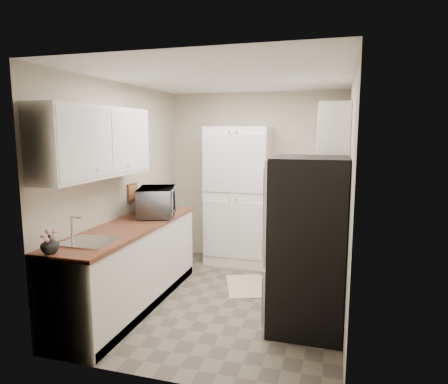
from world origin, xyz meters
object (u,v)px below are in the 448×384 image
object	(u,v)px
wine_bottle	(161,198)
toaster_oven	(327,200)
pantry_cabinet	(238,196)
microwave	(157,202)
refrigerator	(308,245)
electric_range	(316,257)

from	to	relation	value
wine_bottle	toaster_oven	distance (m)	2.21
pantry_cabinet	microwave	xyz separation A→B (m)	(-0.71, -1.20, 0.09)
microwave	refrigerator	bearing A→B (deg)	-125.72
electric_range	refrigerator	bearing A→B (deg)	-92.48
electric_range	microwave	bearing A→B (deg)	-171.66
toaster_oven	wine_bottle	bearing A→B (deg)	172.81
refrigerator	microwave	bearing A→B (deg)	164.20
pantry_cabinet	electric_range	xyz separation A→B (m)	(1.17, -0.93, -0.52)
electric_range	refrigerator	distance (m)	0.88
refrigerator	wine_bottle	xyz separation A→B (m)	(-1.98, 0.93, 0.22)
wine_bottle	toaster_oven	world-z (taller)	wine_bottle
pantry_cabinet	toaster_oven	distance (m)	1.26
refrigerator	wine_bottle	size ratio (longest dim) A/B	5.77
pantry_cabinet	wine_bottle	size ratio (longest dim) A/B	6.78
pantry_cabinet	toaster_oven	world-z (taller)	pantry_cabinet
electric_range	wine_bottle	size ratio (longest dim) A/B	3.83
electric_range	toaster_oven	world-z (taller)	toaster_oven
toaster_oven	refrigerator	bearing A→B (deg)	-119.08
electric_range	toaster_oven	size ratio (longest dim) A/B	2.88
electric_range	wine_bottle	bearing A→B (deg)	176.41
electric_range	microwave	xyz separation A→B (m)	(-1.88, -0.28, 0.61)
electric_range	microwave	distance (m)	2.00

